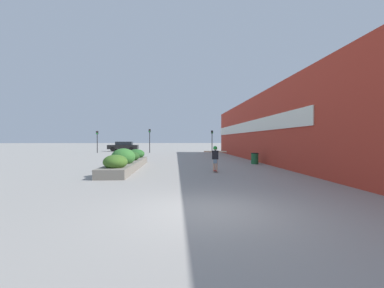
% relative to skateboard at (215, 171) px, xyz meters
% --- Properties ---
extents(ground_plane, '(300.00, 300.00, 0.00)m').
position_rel_skateboard_xyz_m(ground_plane, '(-1.38, -7.94, -0.07)').
color(ground_plane, gray).
extents(building_wall_right, '(0.67, 37.94, 5.65)m').
position_rel_skateboard_xyz_m(building_wall_right, '(4.87, 4.57, 2.76)').
color(building_wall_right, '#B23323').
rests_on(building_wall_right, ground_plane).
extents(planter_box, '(1.45, 9.42, 1.35)m').
position_rel_skateboard_xyz_m(planter_box, '(-5.32, 1.93, 0.42)').
color(planter_box, slate).
rests_on(planter_box, ground_plane).
extents(skateboard, '(0.31, 0.58, 0.09)m').
position_rel_skateboard_xyz_m(skateboard, '(0.00, 0.00, 0.00)').
color(skateboard, maroon).
rests_on(skateboard, ground_plane).
extents(skateboarder, '(1.31, 0.30, 1.40)m').
position_rel_skateboard_xyz_m(skateboarder, '(-0.00, -0.00, 0.88)').
color(skateboarder, tan).
rests_on(skateboarder, skateboard).
extents(trash_bin, '(0.58, 0.58, 0.85)m').
position_rel_skateboard_xyz_m(trash_bin, '(3.79, 4.71, 0.36)').
color(trash_bin, '#1E5B33').
rests_on(trash_bin, ground_plane).
extents(car_leftmost, '(3.85, 1.94, 1.54)m').
position_rel_skateboard_xyz_m(car_leftmost, '(10.61, 30.21, 0.73)').
color(car_leftmost, maroon).
rests_on(car_leftmost, ground_plane).
extents(car_center_left, '(4.79, 1.84, 1.57)m').
position_rel_skateboard_xyz_m(car_center_left, '(-10.77, 28.03, 0.77)').
color(car_center_left, black).
rests_on(car_center_left, ground_plane).
extents(traffic_light_left, '(0.28, 0.30, 3.40)m').
position_rel_skateboard_xyz_m(traffic_light_left, '(-5.97, 22.64, 2.26)').
color(traffic_light_left, black).
rests_on(traffic_light_left, ground_plane).
extents(traffic_light_right, '(0.28, 0.30, 3.26)m').
position_rel_skateboard_xyz_m(traffic_light_right, '(3.16, 23.19, 2.17)').
color(traffic_light_right, black).
rests_on(traffic_light_right, ground_plane).
extents(traffic_light_far_left, '(0.28, 0.30, 3.12)m').
position_rel_skateboard_xyz_m(traffic_light_far_left, '(-13.38, 22.68, 2.09)').
color(traffic_light_far_left, black).
rests_on(traffic_light_far_left, ground_plane).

